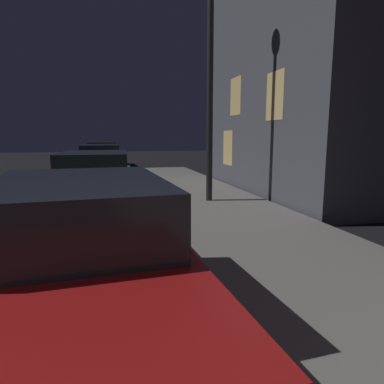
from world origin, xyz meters
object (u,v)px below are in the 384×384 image
(street_lamp, at_px, (210,45))
(car_silver, at_px, (101,154))
(car_red, at_px, (82,254))
(car_green, at_px, (96,180))
(car_black, at_px, (100,161))

(street_lamp, bearing_deg, car_silver, 102.23)
(car_silver, bearing_deg, car_red, -90.00)
(car_red, xyz_separation_m, car_green, (-0.00, 5.52, 0.01))
(car_green, xyz_separation_m, street_lamp, (2.86, -0.40, 3.30))
(car_green, height_order, car_silver, same)
(car_silver, height_order, street_lamp, street_lamp)
(car_red, height_order, car_green, same)
(car_red, relative_size, street_lamp, 0.79)
(car_black, height_order, car_silver, same)
(car_red, bearing_deg, car_green, 90.01)
(street_lamp, bearing_deg, car_black, 112.12)
(street_lamp, bearing_deg, car_red, -119.17)
(car_green, xyz_separation_m, car_silver, (0.00, 12.80, -0.00))
(car_green, xyz_separation_m, car_black, (0.00, 6.63, -0.01))
(car_black, height_order, street_lamp, street_lamp)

